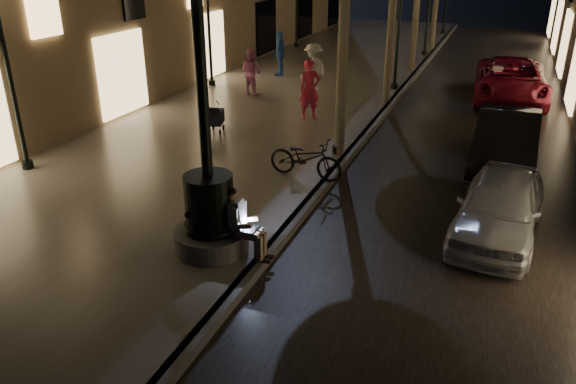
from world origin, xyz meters
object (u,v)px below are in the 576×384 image
at_px(fountain_lamppost, 209,200).
at_px(lamp_curb_b, 400,9).
at_px(car_front, 500,207).
at_px(car_third, 511,80).
at_px(lamp_left_b, 208,7).
at_px(pedestrian_white, 313,69).
at_px(seated_man_laptop, 240,220).
at_px(car_second, 506,141).
at_px(pedestrian_blue, 280,53).
at_px(lamp_curb_a, 341,40).
at_px(pedestrian_red, 310,89).
at_px(pedestrian_pink, 251,72).
at_px(bicycle, 306,158).
at_px(lamp_left_a, 4,48).
at_px(stroller, 216,117).

distance_m(fountain_lamppost, lamp_curb_b, 14.16).
bearing_deg(fountain_lamppost, car_front, 29.87).
height_order(lamp_curb_b, car_third, lamp_curb_b).
xyz_separation_m(lamp_left_b, pedestrian_white, (4.36, -0.01, -2.07)).
height_order(seated_man_laptop, car_second, seated_man_laptop).
bearing_deg(pedestrian_blue, car_second, 46.08).
height_order(lamp_curb_a, car_front, lamp_curb_a).
relative_size(seated_man_laptop, car_third, 0.24).
distance_m(lamp_curb_a, pedestrian_red, 3.96).
bearing_deg(pedestrian_red, pedestrian_blue, 83.59).
distance_m(seated_man_laptop, lamp_curb_b, 14.19).
xyz_separation_m(fountain_lamppost, car_third, (5.00, 14.50, -0.44)).
height_order(lamp_curb_b, pedestrian_red, lamp_curb_b).
distance_m(fountain_lamppost, car_front, 5.79).
height_order(lamp_curb_b, pedestrian_pink, lamp_curb_b).
bearing_deg(lamp_left_b, lamp_curb_a, -40.20).
distance_m(lamp_curb_a, lamp_curb_b, 8.00).
bearing_deg(seated_man_laptop, pedestrian_blue, 109.06).
bearing_deg(lamp_curb_b, lamp_curb_a, -90.00).
xyz_separation_m(fountain_lamppost, bicycle, (0.47, 3.99, -0.51)).
height_order(fountain_lamppost, seated_man_laptop, fountain_lamppost).
distance_m(car_second, pedestrian_blue, 12.17).
xyz_separation_m(lamp_left_b, car_second, (11.40, -4.94, -2.50)).
bearing_deg(lamp_left_a, pedestrian_white, 66.43).
distance_m(car_second, car_third, 7.44).
bearing_deg(pedestrian_red, lamp_curb_a, -94.20).
height_order(stroller, bicycle, bicycle).
relative_size(fountain_lamppost, lamp_curb_a, 1.08).
distance_m(stroller, car_third, 11.57).
relative_size(lamp_curb_a, lamp_left_a, 1.00).
relative_size(lamp_curb_a, bicycle, 2.52).
distance_m(pedestrian_pink, pedestrian_white, 2.35).
distance_m(car_front, pedestrian_blue, 15.16).
bearing_deg(car_third, car_front, -92.91).
bearing_deg(car_third, pedestrian_pink, -163.06).
height_order(lamp_left_b, bicycle, lamp_left_b).
height_order(car_second, car_third, car_third).
distance_m(lamp_left_a, pedestrian_white, 11.10).
bearing_deg(car_second, pedestrian_pink, 157.54).
relative_size(seated_man_laptop, pedestrian_red, 0.69).
distance_m(car_front, car_second, 4.19).
bearing_deg(pedestrian_red, lamp_left_a, -164.09).
xyz_separation_m(car_second, pedestrian_red, (-6.10, 1.80, 0.44)).
bearing_deg(car_third, lamp_curb_b, -176.24).
bearing_deg(bicycle, car_third, -17.85).
bearing_deg(bicycle, car_front, -98.44).
bearing_deg(car_second, car_front, -88.48).
distance_m(stroller, pedestrian_red, 3.31).
bearing_deg(fountain_lamppost, lamp_curb_a, 83.35).
bearing_deg(car_second, seated_man_laptop, -120.35).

